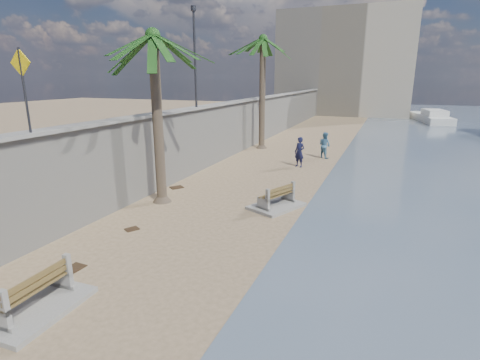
% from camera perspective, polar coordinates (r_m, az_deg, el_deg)
% --- Properties ---
extents(ground_plane, '(140.00, 140.00, 0.00)m').
position_cam_1_polar(ground_plane, '(9.65, -13.56, -17.70)').
color(ground_plane, '#987D5D').
extents(seawall, '(0.45, 70.00, 3.50)m').
position_cam_1_polar(seawall, '(28.54, 1.03, 8.48)').
color(seawall, gray).
rests_on(seawall, ground_plane).
extents(wall_cap, '(0.80, 70.00, 0.12)m').
position_cam_1_polar(wall_cap, '(28.38, 1.04, 12.09)').
color(wall_cap, gray).
rests_on(wall_cap, seawall).
extents(end_building, '(18.00, 12.00, 14.00)m').
position_cam_1_polar(end_building, '(58.90, 15.89, 16.62)').
color(end_building, '#B7AA93').
rests_on(end_building, ground_plane).
extents(bench_near, '(1.66, 2.37, 0.97)m').
position_cam_1_polar(bench_near, '(10.08, -28.99, -15.00)').
color(bench_near, gray).
rests_on(bench_near, ground_plane).
extents(bench_far, '(2.24, 2.60, 0.91)m').
position_cam_1_polar(bench_far, '(15.45, 5.57, -2.77)').
color(bench_far, gray).
rests_on(bench_far, ground_plane).
extents(palm_mid, '(5.00, 5.00, 7.65)m').
position_cam_1_polar(palm_mid, '(15.79, -13.15, 20.36)').
color(palm_mid, brown).
rests_on(palm_mid, ground_plane).
extents(palm_back, '(5.00, 5.00, 8.71)m').
position_cam_1_polar(palm_back, '(28.14, 3.54, 20.45)').
color(palm_back, brown).
rests_on(palm_back, ground_plane).
extents(pedestrian_sign, '(0.78, 0.07, 2.40)m').
position_cam_1_polar(pedestrian_sign, '(12.73, -30.19, 13.18)').
color(pedestrian_sign, '#2D2D33').
rests_on(pedestrian_sign, wall_cap).
extents(streetlight, '(0.28, 0.28, 5.12)m').
position_cam_1_polar(streetlight, '(21.06, -6.92, 19.24)').
color(streetlight, '#2D2D33').
rests_on(streetlight, wall_cap).
extents(person_a, '(0.88, 0.75, 2.05)m').
position_cam_1_polar(person_a, '(22.54, 9.07, 4.55)').
color(person_a, '#141738').
rests_on(person_a, ground_plane).
extents(person_b, '(1.16, 1.10, 1.91)m').
position_cam_1_polar(person_b, '(25.36, 12.78, 5.40)').
color(person_b, teal).
rests_on(person_b, ground_plane).
extents(yacht_far, '(4.46, 9.82, 1.50)m').
position_cam_1_polar(yacht_far, '(51.36, 27.06, 8.35)').
color(yacht_far, silver).
rests_on(yacht_far, bay_water).
extents(debris_b, '(0.47, 0.58, 0.03)m').
position_cam_1_polar(debris_b, '(11.77, -23.97, -12.19)').
color(debris_b, '#382616').
rests_on(debris_b, ground_plane).
extents(debris_c, '(0.75, 0.77, 0.03)m').
position_cam_1_polar(debris_c, '(18.48, -9.62, -1.11)').
color(debris_c, '#382616').
rests_on(debris_c, ground_plane).
extents(debris_d, '(0.54, 0.58, 0.03)m').
position_cam_1_polar(debris_d, '(13.87, -16.15, -7.19)').
color(debris_d, '#382616').
rests_on(debris_d, ground_plane).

